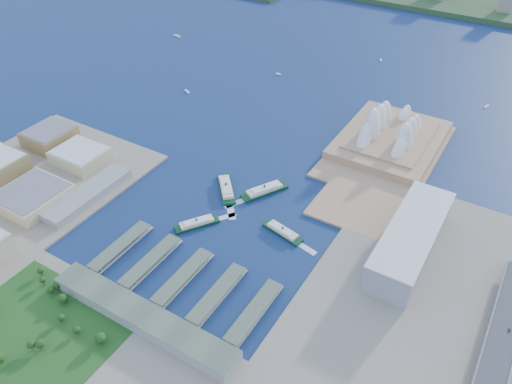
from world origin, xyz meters
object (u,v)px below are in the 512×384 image
Objects in this scene: ferry_b at (264,189)px; ferry_c at (197,222)px; ferry_a at (226,187)px; ferry_d at (283,230)px; car_c at (510,330)px; toaster_building at (411,240)px; opera_house at (393,124)px.

ferry_c is (-35.18, -92.18, -0.86)m from ferry_b.
ferry_a is 1.17× the size of ferry_c.
car_c reaches higher than ferry_d.
car_c is (238.48, -19.83, 10.77)m from ferry_d.
ferry_a is at bearing -124.98° from ferry_b.
ferry_b is at bearing 176.12° from toaster_building.
car_c is (293.60, -73.20, 9.84)m from ferry_b.
opera_house reaches higher than ferry_a.
ferry_b is 12.15× the size of car_c.
opera_house reaches higher than ferry_c.
opera_house is 2.98× the size of ferry_a.
ferry_a is (-227.45, -8.57, -14.79)m from toaster_building.
ferry_c is 98.28m from ferry_d.
car_c is at bearing -142.56° from ferry_c.
ferry_d is at bearing -122.61° from ferry_c.
ferry_b is 302.75m from car_c.
ferry_c is (-129.78, -279.64, -27.12)m from opera_house.
ferry_b is (-94.60, -187.47, -26.27)m from opera_house.
car_c is (328.78, 18.97, 10.70)m from ferry_c.
ferry_b is at bearing 58.13° from ferry_d.
toaster_building is 124.84m from car_c.
toaster_building reaches higher than ferry_b.
opera_house is 219.62m from toaster_building.
opera_house reaches higher than ferry_b.
toaster_building is at bearing -65.77° from opera_house.
toaster_building is 3.00× the size of ferry_c.
toaster_building reaches higher than ferry_a.
opera_house is 309.48m from ferry_c.
opera_house reaches higher than ferry_d.
opera_house is 3.54× the size of ferry_d.
car_c is at bearing -52.64° from opera_house.
ferry_a is 103.15m from ferry_d.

